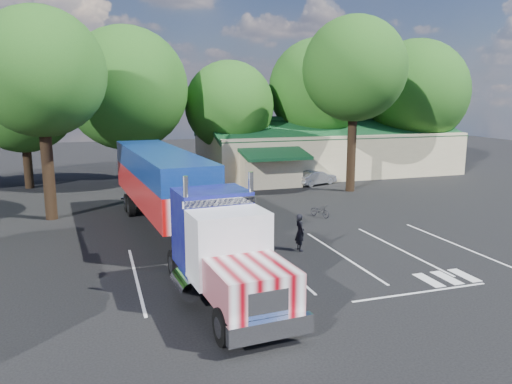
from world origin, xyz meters
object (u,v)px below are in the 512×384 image
object	(u,v)px
semi_truck	(173,192)
bicycle	(320,211)
silver_sedan	(316,178)
woman	(300,232)

from	to	relation	value
semi_truck	bicycle	distance (m)	10.21
silver_sedan	semi_truck	bearing A→B (deg)	114.02
bicycle	silver_sedan	distance (m)	11.46
woman	bicycle	bearing A→B (deg)	-34.31
semi_truck	silver_sedan	distance (m)	19.47
bicycle	woman	bearing A→B (deg)	-147.61
semi_truck	woman	distance (m)	6.78
semi_truck	silver_sedan	world-z (taller)	semi_truck
semi_truck	bicycle	xyz separation A→B (m)	(9.58, 2.70, -2.26)
semi_truck	bicycle	bearing A→B (deg)	11.10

